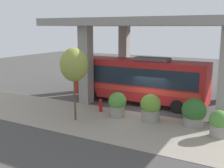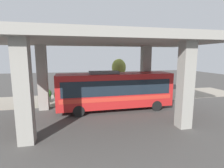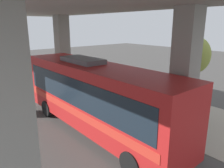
% 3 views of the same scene
% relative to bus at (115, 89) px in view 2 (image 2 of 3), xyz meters
% --- Properties ---
extents(ground_plane, '(80.00, 80.00, 0.00)m').
position_rel_bus_xyz_m(ground_plane, '(-2.36, -1.43, -2.07)').
color(ground_plane, '#474442').
rests_on(ground_plane, ground).
extents(sidewalk_strip, '(6.00, 40.00, 0.02)m').
position_rel_bus_xyz_m(sidewalk_strip, '(-5.36, -1.43, -2.06)').
color(sidewalk_strip, gray).
rests_on(sidewalk_strip, ground).
extents(overpass, '(9.40, 18.69, 6.86)m').
position_rel_bus_xyz_m(overpass, '(1.64, -1.43, 3.93)').
color(overpass, gray).
rests_on(overpass, ground).
extents(bus, '(2.56, 10.89, 3.83)m').
position_rel_bus_xyz_m(bus, '(0.00, 0.00, 0.00)').
color(bus, '#B21E1E').
rests_on(bus, ground).
extents(fire_hydrant, '(0.53, 0.25, 0.99)m').
position_rel_bus_xyz_m(fire_hydrant, '(-3.54, 1.51, -1.58)').
color(fire_hydrant, '#B21919').
rests_on(fire_hydrant, ground).
extents(planter_front, '(1.11, 1.11, 1.57)m').
position_rel_bus_xyz_m(planter_front, '(-4.50, -6.88, -1.27)').
color(planter_front, gray).
rests_on(planter_front, ground).
extents(planter_middle, '(1.36, 1.36, 1.83)m').
position_rel_bus_xyz_m(planter_middle, '(-3.73, -2.46, -1.16)').
color(planter_middle, gray).
rests_on(planter_middle, ground).
extents(planter_back, '(1.26, 1.26, 1.75)m').
position_rel_bus_xyz_m(planter_back, '(-4.02, -0.13, -1.16)').
color(planter_back, gray).
rests_on(planter_back, ground).
extents(planter_extra, '(1.53, 1.53, 1.81)m').
position_rel_bus_xyz_m(planter_extra, '(-3.40, -5.23, -1.18)').
color(planter_extra, gray).
rests_on(planter_extra, ground).
extents(street_tree_near, '(1.83, 1.83, 4.87)m').
position_rel_bus_xyz_m(street_tree_near, '(-6.03, 2.00, 1.68)').
color(street_tree_near, brown).
rests_on(street_tree_near, ground).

